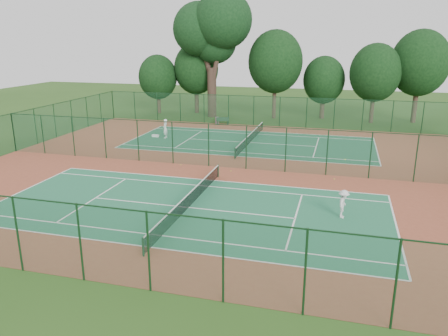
{
  "coord_description": "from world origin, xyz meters",
  "views": [
    {
      "loc": [
        8.55,
        -32.31,
        9.86
      ],
      "look_at": [
        1.21,
        -5.42,
        1.6
      ],
      "focal_mm": 35.0,
      "sensor_mm": 36.0,
      "label": 1
    }
  ],
  "objects_px": {
    "big_tree": "(213,28)",
    "trash_bin": "(217,121)",
    "player_far": "(165,129)",
    "kit_bag": "(155,136)",
    "player_near": "(343,204)",
    "bench": "(223,121)"
  },
  "relations": [
    {
      "from": "player_near",
      "to": "kit_bag",
      "type": "bearing_deg",
      "value": 55.16
    },
    {
      "from": "bench",
      "to": "big_tree",
      "type": "distance_m",
      "value": 12.27
    },
    {
      "from": "kit_bag",
      "to": "trash_bin",
      "type": "bearing_deg",
      "value": 62.37
    },
    {
      "from": "player_near",
      "to": "big_tree",
      "type": "height_order",
      "value": "big_tree"
    },
    {
      "from": "trash_bin",
      "to": "kit_bag",
      "type": "xyz_separation_m",
      "value": [
        -4.26,
        -8.52,
        -0.31
      ]
    },
    {
      "from": "kit_bag",
      "to": "big_tree",
      "type": "bearing_deg",
      "value": 79.94
    },
    {
      "from": "player_far",
      "to": "kit_bag",
      "type": "xyz_separation_m",
      "value": [
        -1.2,
        0.17,
        -0.86
      ]
    },
    {
      "from": "trash_bin",
      "to": "big_tree",
      "type": "bearing_deg",
      "value": 111.16
    },
    {
      "from": "bench",
      "to": "player_far",
      "type": "bearing_deg",
      "value": -136.34
    },
    {
      "from": "player_near",
      "to": "player_far",
      "type": "height_order",
      "value": "player_far"
    },
    {
      "from": "kit_bag",
      "to": "big_tree",
      "type": "distance_m",
      "value": 17.82
    },
    {
      "from": "player_near",
      "to": "trash_bin",
      "type": "relative_size",
      "value": 1.89
    },
    {
      "from": "bench",
      "to": "big_tree",
      "type": "height_order",
      "value": "big_tree"
    },
    {
      "from": "kit_bag",
      "to": "player_far",
      "type": "bearing_deg",
      "value": -8.88
    },
    {
      "from": "trash_bin",
      "to": "kit_bag",
      "type": "bearing_deg",
      "value": -116.57
    },
    {
      "from": "player_near",
      "to": "trash_bin",
      "type": "xyz_separation_m",
      "value": [
        -14.87,
        25.53,
        -0.4
      ]
    },
    {
      "from": "big_tree",
      "to": "trash_bin",
      "type": "bearing_deg",
      "value": -68.84
    },
    {
      "from": "player_near",
      "to": "player_far",
      "type": "distance_m",
      "value": 24.61
    },
    {
      "from": "player_near",
      "to": "big_tree",
      "type": "bearing_deg",
      "value": 35.57
    },
    {
      "from": "player_near",
      "to": "bench",
      "type": "distance_m",
      "value": 29.11
    },
    {
      "from": "trash_bin",
      "to": "player_near",
      "type": "bearing_deg",
      "value": -59.77
    },
    {
      "from": "player_far",
      "to": "big_tree",
      "type": "bearing_deg",
      "value": 173.02
    }
  ]
}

